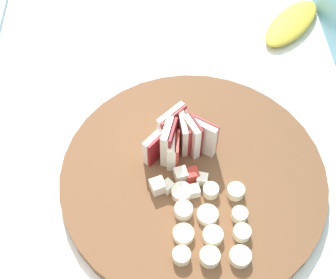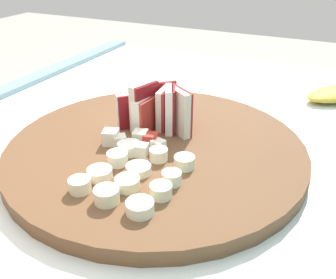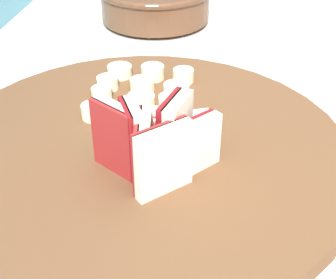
{
  "view_description": "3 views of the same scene",
  "coord_description": "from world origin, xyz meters",
  "px_view_note": "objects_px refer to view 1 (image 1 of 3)",
  "views": [
    {
      "loc": [
        0.23,
        -0.0,
        1.54
      ],
      "look_at": [
        -0.16,
        0.01,
        0.98
      ],
      "focal_mm": 49.19,
      "sensor_mm": 36.0,
      "label": 1
    },
    {
      "loc": [
        0.27,
        0.26,
        1.2
      ],
      "look_at": [
        -0.13,
        0.07,
        0.96
      ],
      "focal_mm": 40.62,
      "sensor_mm": 36.0,
      "label": 2
    },
    {
      "loc": [
        -0.5,
        -0.02,
        1.22
      ],
      "look_at": [
        -0.12,
        0.03,
        0.96
      ],
      "focal_mm": 51.59,
      "sensor_mm": 36.0,
      "label": 3
    }
  ],
  "objects_px": {
    "cutting_board": "(196,176)",
    "banana_peel": "(294,23)",
    "apple_dice_pile": "(182,178)",
    "apple_wedge_fan": "(182,138)",
    "banana_slice_rows": "(213,224)"
  },
  "relations": [
    {
      "from": "apple_wedge_fan",
      "to": "banana_slice_rows",
      "type": "relative_size",
      "value": 0.87
    },
    {
      "from": "banana_slice_rows",
      "to": "cutting_board",
      "type": "bearing_deg",
      "value": -170.02
    },
    {
      "from": "apple_dice_pile",
      "to": "apple_wedge_fan",
      "type": "bearing_deg",
      "value": 176.83
    },
    {
      "from": "cutting_board",
      "to": "apple_dice_pile",
      "type": "height_order",
      "value": "apple_dice_pile"
    },
    {
      "from": "apple_dice_pile",
      "to": "banana_peel",
      "type": "xyz_separation_m",
      "value": [
        -0.35,
        0.24,
        -0.02
      ]
    },
    {
      "from": "apple_wedge_fan",
      "to": "apple_dice_pile",
      "type": "relative_size",
      "value": 1.29
    },
    {
      "from": "cutting_board",
      "to": "banana_peel",
      "type": "bearing_deg",
      "value": 146.97
    },
    {
      "from": "cutting_board",
      "to": "apple_wedge_fan",
      "type": "xyz_separation_m",
      "value": [
        -0.04,
        -0.02,
        0.04
      ]
    },
    {
      "from": "cutting_board",
      "to": "banana_slice_rows",
      "type": "relative_size",
      "value": 3.11
    },
    {
      "from": "banana_slice_rows",
      "to": "apple_wedge_fan",
      "type": "bearing_deg",
      "value": -165.07
    },
    {
      "from": "cutting_board",
      "to": "apple_dice_pile",
      "type": "distance_m",
      "value": 0.03
    },
    {
      "from": "apple_wedge_fan",
      "to": "apple_dice_pile",
      "type": "xyz_separation_m",
      "value": [
        0.06,
        -0.0,
        -0.02
      ]
    },
    {
      "from": "banana_slice_rows",
      "to": "banana_peel",
      "type": "bearing_deg",
      "value": 154.37
    },
    {
      "from": "cutting_board",
      "to": "apple_dice_pile",
      "type": "relative_size",
      "value": 4.63
    },
    {
      "from": "apple_wedge_fan",
      "to": "banana_peel",
      "type": "bearing_deg",
      "value": 140.85
    }
  ]
}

